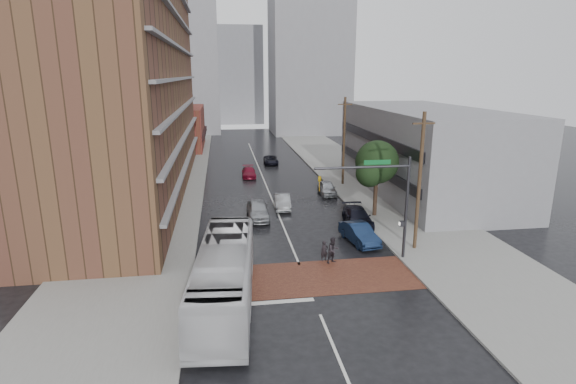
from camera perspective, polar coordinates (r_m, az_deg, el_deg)
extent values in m
plane|color=black|center=(28.37, 2.34, -11.30)|extent=(160.00, 160.00, 0.00)
cube|color=brown|center=(28.81, 2.15, -10.85)|extent=(14.00, 5.00, 0.02)
cube|color=gray|center=(51.96, -15.51, 0.43)|extent=(9.00, 90.00, 0.15)
cube|color=gray|center=(54.06, 9.43, 1.33)|extent=(9.00, 90.00, 0.15)
cube|color=brown|center=(49.89, -19.74, 15.71)|extent=(10.00, 44.00, 28.00)
cube|color=maroon|center=(79.85, -13.63, 7.92)|extent=(8.00, 16.00, 7.00)
cube|color=gray|center=(50.46, 16.81, 5.07)|extent=(11.00, 26.00, 9.00)
cube|color=gray|center=(103.48, -14.06, 16.32)|extent=(18.00, 16.00, 32.00)
cube|color=gray|center=(98.99, 2.71, 17.97)|extent=(16.00, 14.00, 36.00)
cube|color=gray|center=(120.12, -6.30, 14.47)|extent=(12.00, 10.00, 24.00)
cylinder|color=#332319|center=(40.72, 11.03, -0.39)|extent=(0.36, 0.36, 4.00)
sphere|color=black|center=(40.05, 11.24, 3.75)|extent=(3.80, 3.80, 3.80)
sphere|color=black|center=(39.18, 10.33, 2.36)|extent=(2.40, 2.40, 2.40)
sphere|color=black|center=(41.18, 11.88, 3.16)|extent=(2.60, 2.60, 2.60)
cylinder|color=#2D2D33|center=(31.36, 14.78, -2.15)|extent=(0.20, 0.20, 7.20)
cylinder|color=#2D2D33|center=(29.53, 9.42, 3.12)|extent=(6.40, 0.16, 0.16)
imported|color=gold|center=(29.02, 4.07, 1.05)|extent=(0.20, 0.16, 1.00)
cube|color=#0C5926|center=(29.79, 11.28, 3.72)|extent=(1.80, 0.05, 0.30)
cube|color=#2D2D33|center=(31.56, 14.24, -3.91)|extent=(0.30, 0.30, 0.35)
cylinder|color=#473321|center=(32.93, 16.33, 1.07)|extent=(0.26, 0.26, 10.00)
cube|color=#473321|center=(32.23, 16.87, 8.34)|extent=(1.60, 0.12, 0.12)
cylinder|color=#473321|center=(51.43, 7.12, 6.32)|extent=(0.26, 0.26, 10.00)
cube|color=#473321|center=(50.99, 7.27, 10.99)|extent=(1.60, 0.12, 0.12)
imported|color=silver|center=(25.40, -8.05, -10.40)|extent=(3.98, 12.59, 3.45)
imported|color=black|center=(31.11, 4.63, -7.47)|extent=(0.56, 0.41, 1.43)
imported|color=black|center=(30.76, 5.77, -7.36)|extent=(1.10, 1.00, 1.83)
imported|color=#9DA0A4|center=(39.78, -3.87, -2.30)|extent=(1.94, 4.74, 1.61)
imported|color=#9CA0A3|center=(42.69, -0.69, -1.26)|extent=(1.74, 4.17, 1.34)
imported|color=maroon|center=(56.16, -4.99, 2.52)|extent=(1.74, 4.14, 1.19)
imported|color=black|center=(64.15, -2.19, 4.10)|extent=(2.09, 4.28, 1.17)
imported|color=#122342|center=(34.60, 9.04, -5.23)|extent=(2.26, 4.67, 1.48)
imported|color=black|center=(38.59, 8.82, -3.14)|extent=(2.30, 5.03, 1.43)
imported|color=#AAAFB2|center=(47.93, 4.98, 0.51)|extent=(1.81, 4.14, 1.39)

